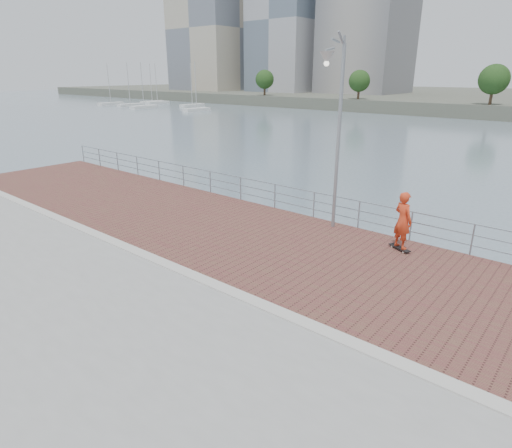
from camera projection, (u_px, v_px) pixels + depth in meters
The scene contains 9 objects.
water at pixel (214, 343), 12.99m from camera, with size 400.00×400.00×0.00m, color slate.
seawall at pixel (44, 411), 9.04m from camera, with size 40.00×24.00×2.00m, color gray.
brick_lane at pixel (285, 247), 14.92m from camera, with size 40.00×6.80×0.02m, color brown.
curb at pixel (212, 283), 12.31m from camera, with size 40.00×0.40×0.06m, color #B7B5AD.
guardrail at pixel (336, 206), 17.15m from camera, with size 39.06×0.06×1.13m.
street_lamp at pixel (334, 102), 14.93m from camera, with size 0.49×1.43×6.75m.
skateboard at pixel (399, 248), 14.64m from camera, with size 0.87×0.56×0.10m.
skateboarder at pixel (403, 220), 14.30m from camera, with size 0.72×0.47×1.97m, color red.
marina at pixel (154, 104), 103.91m from camera, with size 31.64×18.49×9.91m.
Camera 1 is at (8.06, -7.64, 5.76)m, focal length 30.00 mm.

